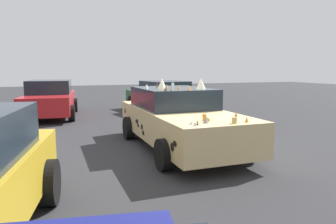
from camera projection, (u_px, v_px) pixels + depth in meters
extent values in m
plane|color=#2D2D30|center=(180.00, 148.00, 7.55)|extent=(60.00, 60.00, 0.00)
cube|color=#D8BC7F|center=(180.00, 124.00, 7.47)|extent=(4.62, 1.79, 0.69)
cube|color=#1E2833|center=(173.00, 98.00, 7.82)|extent=(2.11, 1.64, 0.48)
cylinder|color=black|center=(246.00, 146.00, 6.50)|extent=(0.61, 0.22, 0.61)
cylinder|color=black|center=(164.00, 155.00, 5.87)|extent=(0.61, 0.22, 0.61)
cylinder|color=black|center=(190.00, 124.00, 9.16)|extent=(0.61, 0.22, 0.61)
cylinder|color=black|center=(129.00, 128.00, 8.53)|extent=(0.61, 0.22, 0.61)
ellipsoid|color=black|center=(172.00, 147.00, 5.49)|extent=(0.17, 0.02, 0.16)
ellipsoid|color=black|center=(143.00, 133.00, 7.24)|extent=(0.17, 0.02, 0.11)
ellipsoid|color=black|center=(142.00, 127.00, 7.33)|extent=(0.15, 0.02, 0.12)
ellipsoid|color=black|center=(138.00, 125.00, 7.64)|extent=(0.13, 0.02, 0.09)
ellipsoid|color=black|center=(175.00, 144.00, 5.37)|extent=(0.17, 0.02, 0.10)
ellipsoid|color=black|center=(125.00, 111.00, 8.93)|extent=(0.11, 0.02, 0.14)
ellipsoid|color=black|center=(137.00, 121.00, 7.70)|extent=(0.15, 0.02, 0.11)
ellipsoid|color=black|center=(136.00, 121.00, 7.79)|extent=(0.10, 0.02, 0.10)
cone|color=black|center=(197.00, 123.00, 5.34)|extent=(0.07, 0.07, 0.08)
sphere|color=#A87A38|center=(207.00, 120.00, 5.64)|extent=(0.09, 0.09, 0.09)
cone|color=orange|center=(247.00, 119.00, 5.62)|extent=(0.08, 0.08, 0.11)
cylinder|color=orange|center=(204.00, 117.00, 5.79)|extent=(0.09, 0.09, 0.13)
sphere|color=black|center=(204.00, 116.00, 6.17)|extent=(0.07, 0.07, 0.07)
cone|color=silver|center=(191.00, 123.00, 5.39)|extent=(0.09, 0.09, 0.06)
sphere|color=silver|center=(195.00, 124.00, 5.30)|extent=(0.06, 0.06, 0.06)
cone|color=gray|center=(206.00, 120.00, 5.54)|extent=(0.13, 0.13, 0.13)
cone|color=#A87A38|center=(236.00, 114.00, 6.26)|extent=(0.09, 0.09, 0.11)
cylinder|color=tan|center=(234.00, 120.00, 5.50)|extent=(0.13, 0.13, 0.11)
cone|color=#51381E|center=(157.00, 84.00, 8.46)|extent=(0.07, 0.07, 0.11)
cylinder|color=tan|center=(201.00, 87.00, 7.53)|extent=(0.09, 0.09, 0.07)
cylinder|color=silver|center=(173.00, 85.00, 8.21)|extent=(0.08, 0.08, 0.11)
cone|color=#A87A38|center=(167.00, 86.00, 7.93)|extent=(0.08, 0.08, 0.09)
cone|color=#51381E|center=(166.00, 88.00, 6.89)|extent=(0.12, 0.12, 0.09)
cone|color=#A87A38|center=(179.00, 87.00, 7.43)|extent=(0.10, 0.10, 0.09)
cylinder|color=tan|center=(171.00, 89.00, 6.89)|extent=(0.07, 0.07, 0.05)
cone|color=orange|center=(189.00, 88.00, 7.00)|extent=(0.09, 0.09, 0.11)
cone|color=silver|center=(147.00, 86.00, 7.79)|extent=(0.10, 0.10, 0.10)
cone|color=beige|center=(201.00, 83.00, 7.40)|extent=(0.22, 0.22, 0.26)
cone|color=beige|center=(162.00, 84.00, 7.06)|extent=(0.22, 0.22, 0.26)
cube|color=red|center=(50.00, 102.00, 12.40)|extent=(4.41, 2.16, 0.68)
cube|color=#1E2833|center=(49.00, 87.00, 12.40)|extent=(1.89, 1.76, 0.52)
cylinder|color=black|center=(72.00, 113.00, 11.39)|extent=(0.62, 0.28, 0.60)
cylinder|color=black|center=(19.00, 115.00, 10.97)|extent=(0.62, 0.28, 0.60)
cylinder|color=black|center=(75.00, 105.00, 13.92)|extent=(0.62, 0.28, 0.60)
cylinder|color=black|center=(32.00, 106.00, 13.49)|extent=(0.62, 0.28, 0.60)
cube|color=#1E602D|center=(163.00, 99.00, 13.78)|extent=(4.65, 2.44, 0.61)
cube|color=#1E2833|center=(165.00, 87.00, 13.60)|extent=(2.10, 1.89, 0.48)
cylinder|color=black|center=(132.00, 103.00, 14.55)|extent=(0.70, 0.33, 0.67)
cylinder|color=black|center=(166.00, 101.00, 15.43)|extent=(0.70, 0.33, 0.67)
cylinder|color=black|center=(160.00, 109.00, 12.19)|extent=(0.70, 0.33, 0.67)
cylinder|color=black|center=(198.00, 107.00, 13.07)|extent=(0.70, 0.33, 0.67)
cylinder|color=black|center=(49.00, 183.00, 4.38)|extent=(0.68, 0.33, 0.65)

